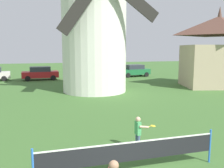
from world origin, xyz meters
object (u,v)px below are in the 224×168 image
object	(u,v)px
parked_car_green	(134,70)
chapel	(217,53)
windmill	(94,14)
tennis_net	(131,152)
player_far	(139,131)
parked_car_red	(40,73)
parked_car_mustard	(89,72)

from	to	relation	value
parked_car_green	chapel	xyz separation A→B (m)	(4.51, -10.16, 2.47)
windmill	tennis_net	world-z (taller)	windmill
player_far	parked_car_red	size ratio (longest dim) A/B	0.29
player_far	chapel	xyz separation A→B (m)	(12.77, 11.67, 2.59)
player_far	chapel	size ratio (longest dim) A/B	0.16
parked_car_mustard	tennis_net	bearing A→B (deg)	-97.33
windmill	parked_car_mustard	xyz separation A→B (m)	(1.12, 8.94, -5.70)
windmill	parked_car_red	world-z (taller)	windmill
parked_car_mustard	chapel	size ratio (longest dim) A/B	0.61
parked_car_mustard	chapel	bearing A→B (deg)	-42.01
tennis_net	parked_car_mustard	size ratio (longest dim) A/B	1.18
player_far	parked_car_mustard	size ratio (longest dim) A/B	0.26
tennis_net	parked_car_mustard	bearing A→B (deg)	82.67
tennis_net	parked_car_mustard	distance (m)	23.11
chapel	parked_car_mustard	bearing A→B (deg)	137.99
windmill	tennis_net	bearing A→B (deg)	-97.44
tennis_net	parked_car_mustard	xyz separation A→B (m)	(2.95, 22.92, 0.12)
chapel	parked_car_green	bearing A→B (deg)	113.94
parked_car_red	parked_car_mustard	xyz separation A→B (m)	(5.77, -0.24, 0.00)
windmill	player_far	xyz separation A→B (m)	(-0.94, -12.38, -5.82)
tennis_net	parked_car_green	bearing A→B (deg)	68.67
windmill	parked_car_green	distance (m)	13.24
parked_car_green	parked_car_red	bearing A→B (deg)	-178.68
parked_car_mustard	chapel	xyz separation A→B (m)	(10.71, -9.65, 2.47)
windmill	parked_car_green	xyz separation A→B (m)	(7.32, 9.45, -5.70)
windmill	chapel	bearing A→B (deg)	-3.44
tennis_net	parked_car_green	distance (m)	25.15
parked_car_red	player_far	bearing A→B (deg)	-80.22
windmill	player_far	bearing A→B (deg)	-94.33
tennis_net	parked_car_red	xyz separation A→B (m)	(-2.83, 23.15, 0.12)
parked_car_mustard	parked_car_green	bearing A→B (deg)	4.71
windmill	parked_car_mustard	bearing A→B (deg)	82.85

